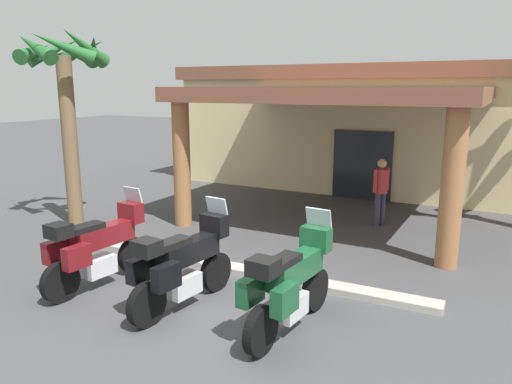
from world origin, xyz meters
TOP-DOWN VIEW (x-y plane):
  - ground_plane at (0.00, 0.00)m, footprint 80.00×80.00m
  - motel_building at (0.05, 11.04)m, footprint 13.75×10.98m
  - motorcycle_maroon at (-2.24, -0.06)m, footprint 0.76×2.21m
  - motorcycle_black at (-0.47, -0.08)m, footprint 0.80×2.21m
  - motorcycle_green at (1.30, -0.02)m, footprint 0.75×2.21m
  - pedestrian at (1.18, 5.98)m, footprint 0.32×0.48m
  - palm_tree_roadside at (-5.68, 2.69)m, footprint 2.19×2.20m
  - curb_strip at (-0.47, 1.57)m, footprint 7.31×0.36m

SIDE VIEW (x-z plane):
  - ground_plane at x=0.00m, z-range 0.00..0.00m
  - curb_strip at x=-0.47m, z-range 0.00..0.12m
  - motorcycle_maroon at x=-2.24m, z-range -0.11..1.50m
  - motorcycle_black at x=-0.47m, z-range -0.11..1.50m
  - motorcycle_green at x=1.30m, z-range -0.11..1.50m
  - pedestrian at x=1.18m, z-range 0.13..1.79m
  - motel_building at x=0.05m, z-range 0.07..4.14m
  - palm_tree_roadside at x=-5.68m, z-range 1.20..5.96m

